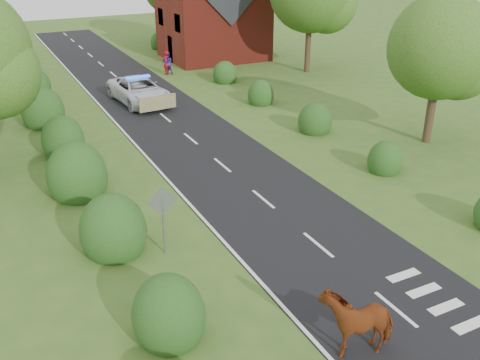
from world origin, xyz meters
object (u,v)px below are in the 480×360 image
pedestrian_purple (167,63)px  cow (357,322)px  road_sign (163,211)px  pedestrian_red (166,63)px  police_van (139,91)px

pedestrian_purple → cow: bearing=95.7°
road_sign → pedestrian_purple: bearing=69.9°
cow → pedestrian_purple: 31.40m
road_sign → cow: size_ratio=1.15×
cow → pedestrian_red: pedestrian_red is taller
road_sign → police_van: road_sign is taller
road_sign → pedestrian_purple: (8.87, 24.21, -0.79)m
police_van → pedestrian_red: (4.16, 6.45, 0.10)m
cow → police_van: size_ratio=0.36×
cow → police_van: police_van is taller
pedestrian_red → pedestrian_purple: size_ratio=1.04×
pedestrian_red → road_sign: bearing=39.8°
police_van → pedestrian_red: pedestrian_red is taller
cow → police_van: (1.61, 24.36, 0.02)m
police_van → pedestrian_purple: (4.27, 6.49, 0.06)m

